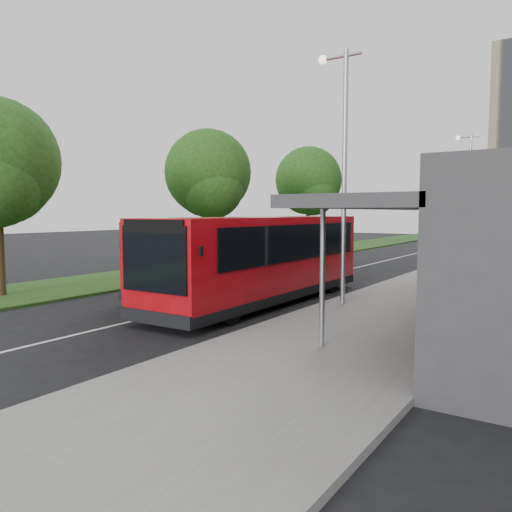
% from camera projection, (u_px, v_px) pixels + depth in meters
% --- Properties ---
extents(ground, '(120.00, 120.00, 0.00)m').
position_uv_depth(ground, '(203.00, 305.00, 16.80)').
color(ground, black).
rests_on(ground, ground).
extents(pavement, '(5.00, 80.00, 0.15)m').
position_uv_depth(pavement, '(492.00, 263.00, 30.10)').
color(pavement, slate).
rests_on(pavement, ground).
extents(grass_verge, '(5.00, 80.00, 0.10)m').
position_uv_depth(grass_verge, '(302.00, 253.00, 37.26)').
color(grass_verge, '#1B4215').
rests_on(grass_verge, ground).
extents(lane_centre_line, '(0.12, 70.00, 0.01)m').
position_uv_depth(lane_centre_line, '(366.00, 265.00, 29.26)').
color(lane_centre_line, silver).
rests_on(lane_centre_line, ground).
extents(kerb_dashes, '(0.12, 56.00, 0.01)m').
position_uv_depth(kerb_dashes, '(441.00, 263.00, 30.76)').
color(kerb_dashes, silver).
rests_on(kerb_dashes, ground).
extents(tree_mid, '(4.79, 4.79, 7.70)m').
position_uv_depth(tree_mid, '(209.00, 179.00, 27.75)').
color(tree_mid, '#372516').
rests_on(tree_mid, ground).
extents(tree_far, '(5.01, 5.01, 8.05)m').
position_uv_depth(tree_far, '(309.00, 185.00, 37.69)').
color(tree_far, '#372516').
rests_on(tree_far, ground).
extents(lamp_post_near, '(1.44, 0.28, 8.00)m').
position_uv_depth(lamp_post_near, '(342.00, 161.00, 15.79)').
color(lamp_post_near, '#9899A0').
rests_on(lamp_post_near, pavement).
extents(lamp_post_far, '(1.44, 0.28, 8.00)m').
position_uv_depth(lamp_post_far, '(468.00, 187.00, 32.39)').
color(lamp_post_far, '#9899A0').
rests_on(lamp_post_far, pavement).
extents(bus_main, '(2.83, 10.44, 2.94)m').
position_uv_depth(bus_main, '(262.00, 259.00, 17.00)').
color(bus_main, red).
rests_on(bus_main, ground).
extents(bus_second, '(2.69, 9.90, 2.79)m').
position_uv_depth(bus_second, '(236.00, 255.00, 19.77)').
color(bus_second, red).
rests_on(bus_second, ground).
extents(litter_bin, '(0.73, 0.73, 1.00)m').
position_uv_depth(litter_bin, '(453.00, 266.00, 22.67)').
color(litter_bin, '#3D2C19').
rests_on(litter_bin, pavement).
extents(bollard, '(0.16, 0.16, 0.99)m').
position_uv_depth(bollard, '(468.00, 255.00, 29.07)').
color(bollard, '#E6A70C').
rests_on(bollard, pavement).
extents(car_near, '(2.63, 3.96, 1.25)m').
position_uv_depth(car_near, '(479.00, 238.00, 48.10)').
color(car_near, '#580C0F').
rests_on(car_near, ground).
extents(car_far, '(1.88, 4.00, 1.27)m').
position_uv_depth(car_far, '(456.00, 235.00, 55.02)').
color(car_far, navy).
rests_on(car_far, ground).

